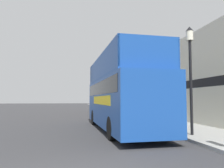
# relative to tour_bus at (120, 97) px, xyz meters

# --- Properties ---
(ground_plane) EXTENTS (144.00, 144.00, 0.00)m
(ground_plane) POSITION_rel_tour_bus_xyz_m (-2.86, 12.94, -1.86)
(ground_plane) COLOR #333335
(sidewalk) EXTENTS (3.33, 108.00, 0.14)m
(sidewalk) POSITION_rel_tour_bus_xyz_m (3.71, 9.94, -1.79)
(sidewalk) COLOR #999993
(sidewalk) RESTS_ON ground_plane
(brick_terrace_rear) EXTENTS (6.00, 17.79, 9.03)m
(brick_terrace_rear) POSITION_rel_tour_bus_xyz_m (8.37, 13.65, 2.65)
(brick_terrace_rear) COLOR brown
(brick_terrace_rear) RESTS_ON ground_plane
(tour_bus) EXTENTS (2.88, 9.76, 4.20)m
(tour_bus) POSITION_rel_tour_bus_xyz_m (0.00, 0.00, 0.00)
(tour_bus) COLOR #19479E
(tour_bus) RESTS_ON ground_plane
(parked_car_ahead_of_bus) EXTENTS (1.89, 4.18, 1.47)m
(parked_car_ahead_of_bus) POSITION_rel_tour_bus_xyz_m (0.94, 7.80, -1.17)
(parked_car_ahead_of_bus) COLOR #9E9EA3
(parked_car_ahead_of_bus) RESTS_ON ground_plane
(lamp_post_nearest) EXTENTS (0.35, 0.35, 5.05)m
(lamp_post_nearest) POSITION_rel_tour_bus_xyz_m (2.70, -3.06, 1.73)
(lamp_post_nearest) COLOR black
(lamp_post_nearest) RESTS_ON sidewalk
(lamp_post_second) EXTENTS (0.35, 0.35, 4.69)m
(lamp_post_second) POSITION_rel_tour_bus_xyz_m (2.74, 4.37, 1.51)
(lamp_post_second) COLOR black
(lamp_post_second) RESTS_ON sidewalk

